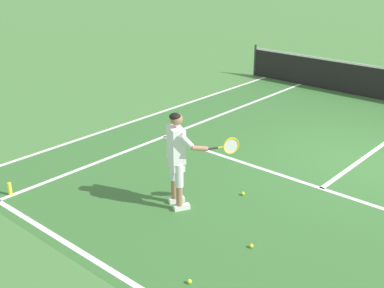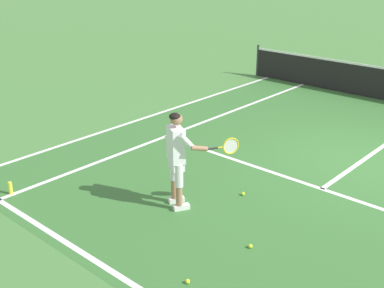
{
  "view_description": "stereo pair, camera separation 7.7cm",
  "coord_description": "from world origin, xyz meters",
  "views": [
    {
      "loc": [
        3.68,
        -9.56,
        4.25
      ],
      "look_at": [
        -1.58,
        -3.57,
        1.05
      ],
      "focal_mm": 46.57,
      "sensor_mm": 36.0,
      "label": 1
    },
    {
      "loc": [
        3.74,
        -9.51,
        4.25
      ],
      "look_at": [
        -1.58,
        -3.57,
        1.05
      ],
      "focal_mm": 46.57,
      "sensor_mm": 36.0,
      "label": 2
    }
  ],
  "objects": [
    {
      "name": "ground_plane",
      "position": [
        0.0,
        0.0,
        0.0
      ],
      "size": [
        80.0,
        80.0,
        0.0
      ],
      "primitive_type": "plane",
      "color": "#477F3D"
    },
    {
      "name": "court_inner_surface",
      "position": [
        0.0,
        -0.62,
        0.0
      ],
      "size": [
        10.98,
        11.06,
        0.0
      ],
      "primitive_type": "cube",
      "color": "#387033",
      "rests_on": "ground"
    },
    {
      "name": "line_service",
      "position": [
        0.0,
        -1.69,
        0.0
      ],
      "size": [
        8.23,
        0.1,
        0.01
      ],
      "primitive_type": "cube",
      "color": "white",
      "rests_on": "ground"
    },
    {
      "name": "line_singles_left",
      "position": [
        -4.12,
        -0.62,
        0.0
      ],
      "size": [
        0.1,
        10.66,
        0.01
      ],
      "primitive_type": "cube",
      "color": "white",
      "rests_on": "ground"
    },
    {
      "name": "line_doubles_left",
      "position": [
        -5.49,
        -0.62,
        0.0
      ],
      "size": [
        0.1,
        10.66,
        0.01
      ],
      "primitive_type": "cube",
      "color": "white",
      "rests_on": "ground"
    },
    {
      "name": "tennis_player",
      "position": [
        -1.56,
        -3.95,
        0.99
      ],
      "size": [
        1.03,
        0.92,
        1.71
      ],
      "color": "white",
      "rests_on": "ground"
    },
    {
      "name": "tennis_ball_near_feet",
      "position": [
        -0.95,
        -2.88,
        0.03
      ],
      "size": [
        0.07,
        0.07,
        0.07
      ],
      "primitive_type": "sphere",
      "color": "#CCE02D",
      "rests_on": "ground"
    },
    {
      "name": "tennis_ball_by_baseline",
      "position": [
        0.01,
        -5.43,
        0.03
      ],
      "size": [
        0.07,
        0.07,
        0.07
      ],
      "primitive_type": "sphere",
      "color": "#CCE02D",
      "rests_on": "ground"
    },
    {
      "name": "tennis_ball_mid_court",
      "position": [
        0.14,
        -4.18,
        0.03
      ],
      "size": [
        0.07,
        0.07,
        0.07
      ],
      "primitive_type": "sphere",
      "color": "#CCE02D",
      "rests_on": "ground"
    },
    {
      "name": "water_bottle",
      "position": [
        -4.15,
        -5.67,
        0.12
      ],
      "size": [
        0.07,
        0.07,
        0.24
      ],
      "primitive_type": "cylinder",
      "color": "yellow",
      "rests_on": "ground"
    }
  ]
}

